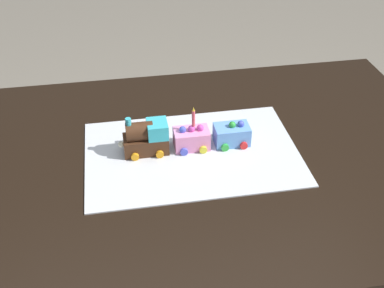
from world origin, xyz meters
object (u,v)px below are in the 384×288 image
object	(u,v)px
dining_table	(215,183)
cake_car_flatbed_sky_blue	(232,134)
cake_car_hopper_bubblegum	(191,138)
cake_locomotive	(146,138)
birthday_candle	(193,117)

from	to	relation	value
dining_table	cake_car_flatbed_sky_blue	size ratio (longest dim) A/B	14.00
dining_table	cake_car_hopper_bubblegum	size ratio (longest dim) A/B	14.00
cake_locomotive	cake_car_flatbed_sky_blue	xyz separation A→B (m)	(0.25, 0.00, -0.02)
cake_car_flatbed_sky_blue	birthday_candle	size ratio (longest dim) A/B	1.64
cake_locomotive	cake_car_flatbed_sky_blue	distance (m)	0.25
dining_table	cake_locomotive	size ratio (longest dim) A/B	10.00
cake_car_hopper_bubblegum	cake_car_flatbed_sky_blue	distance (m)	0.12
cake_locomotive	cake_car_flatbed_sky_blue	bearing A→B (deg)	0.00
dining_table	cake_car_hopper_bubblegum	xyz separation A→B (m)	(-0.06, 0.04, 0.14)
cake_car_hopper_bubblegum	cake_car_flatbed_sky_blue	world-z (taller)	same
cake_car_hopper_bubblegum	birthday_candle	distance (m)	0.07
dining_table	birthday_candle	bearing A→B (deg)	142.82
cake_car_hopper_bubblegum	birthday_candle	xyz separation A→B (m)	(0.01, -0.00, 0.07)
cake_car_flatbed_sky_blue	birthday_candle	bearing A→B (deg)	-180.00
birthday_candle	dining_table	bearing A→B (deg)	-37.18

